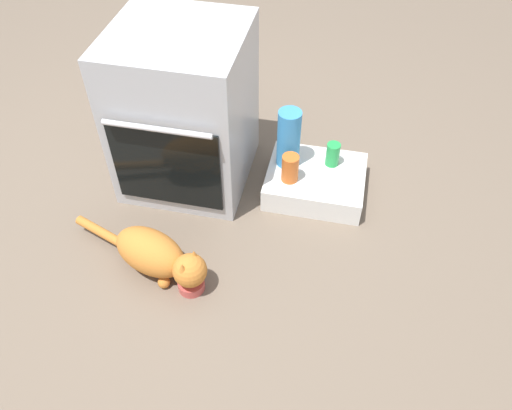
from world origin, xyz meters
TOP-DOWN VIEW (x-y plane):
  - ground at (0.00, 0.00)m, footprint 8.00×8.00m
  - oven at (-0.10, 0.43)m, footprint 0.58×0.62m
  - pantry_cabinet at (0.54, 0.43)m, footprint 0.47×0.39m
  - food_bowl at (0.11, -0.26)m, footprint 0.11×0.11m
  - cat at (-0.05, -0.20)m, footprint 0.68×0.30m
  - sauce_jar at (0.42, 0.35)m, footprint 0.08×0.08m
  - soda_can at (0.61, 0.50)m, footprint 0.07×0.07m
  - water_bottle at (0.39, 0.47)m, footprint 0.11×0.11m

SIDE VIEW (x-z plane):
  - ground at x=0.00m, z-range 0.00..0.00m
  - food_bowl at x=0.11m, z-range -0.01..0.06m
  - pantry_cabinet at x=0.54m, z-range 0.00..0.12m
  - cat at x=-0.05m, z-range 0.01..0.21m
  - soda_can at x=0.61m, z-range 0.12..0.24m
  - sauce_jar at x=0.42m, z-range 0.12..0.26m
  - water_bottle at x=0.39m, z-range 0.12..0.42m
  - oven at x=-0.10m, z-range 0.00..0.78m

